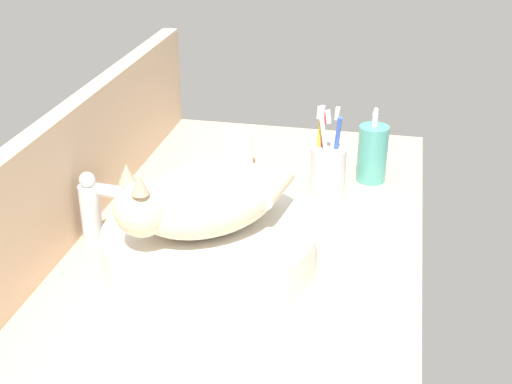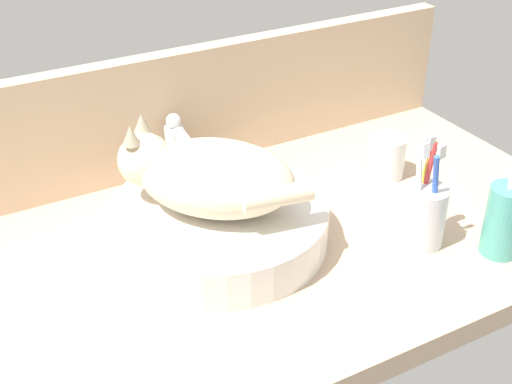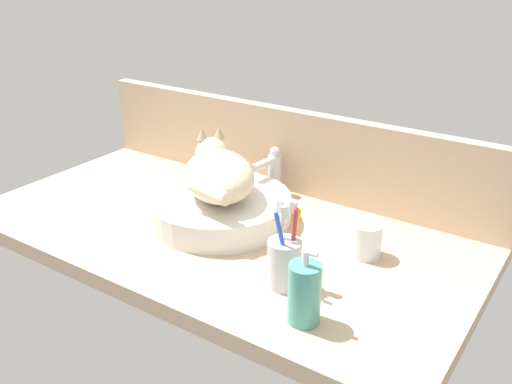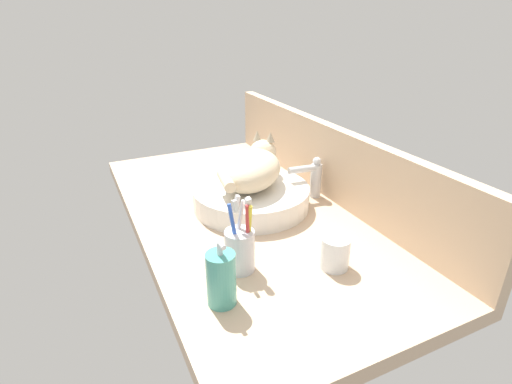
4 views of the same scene
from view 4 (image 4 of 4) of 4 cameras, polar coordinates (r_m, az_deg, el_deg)
name	(u,v)px [view 4 (image 4 of 4)]	position (r cm, az deg, el deg)	size (l,w,h in cm)	color
ground_plane	(245,217)	(123.01, -1.63, -3.60)	(124.83, 63.99, 4.00)	tan
backsplash_panel	(329,161)	(131.43, 10.44, 4.41)	(124.83, 3.60, 23.24)	#CCAD8C
sink_basin	(251,197)	(123.61, -0.68, -0.68)	(35.82, 35.82, 6.63)	silver
cat	(252,168)	(121.23, -0.53, 3.47)	(29.83, 29.55, 14.00)	beige
faucet	(313,176)	(129.81, 8.14, 2.27)	(3.92, 11.86, 13.60)	silver
soap_dispenser	(221,279)	(83.76, -4.99, -12.22)	(6.16, 6.16, 15.29)	teal
toothbrush_cup	(240,249)	(93.49, -2.30, -8.08)	(7.00, 7.00, 18.72)	silver
water_glass	(335,254)	(97.22, 11.20, -8.73)	(6.90, 6.90, 7.89)	white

